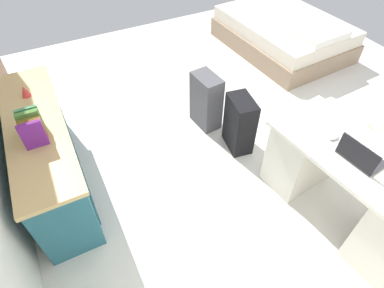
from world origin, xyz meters
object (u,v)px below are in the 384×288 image
(bed, at_px, (283,34))
(computer_mouse, at_px, (334,137))
(desk, at_px, (347,186))
(suitcase_spare_grey, at_px, (206,101))
(laptop, at_px, (360,156))
(figurine_small, at_px, (25,91))
(suitcase_black, at_px, (240,124))
(credenza, at_px, (49,155))

(bed, height_order, computer_mouse, computer_mouse)
(desk, xyz_separation_m, suitcase_spare_grey, (1.63, 0.46, -0.07))
(desk, relative_size, laptop, 4.52)
(laptop, height_order, figurine_small, laptop)
(bed, relative_size, figurine_small, 18.01)
(figurine_small, bearing_deg, bed, -79.37)
(suitcase_black, bearing_deg, figurine_small, 75.65)
(desk, bearing_deg, bed, -28.95)
(credenza, height_order, bed, credenza)
(suitcase_spare_grey, relative_size, computer_mouse, 6.52)
(suitcase_spare_grey, height_order, computer_mouse, computer_mouse)
(computer_mouse, bearing_deg, laptop, 170.98)
(figurine_small, bearing_deg, laptop, -132.62)
(bed, relative_size, computer_mouse, 19.81)
(suitcase_black, bearing_deg, bed, -40.60)
(suitcase_black, bearing_deg, suitcase_spare_grey, 24.98)
(credenza, xyz_separation_m, bed, (1.12, -3.65, -0.14))
(suitcase_spare_grey, bearing_deg, figurine_small, 73.68)
(suitcase_spare_grey, xyz_separation_m, laptop, (-1.62, -0.40, 0.48))
(suitcase_spare_grey, xyz_separation_m, figurine_small, (0.33, 1.73, 0.50))
(suitcase_spare_grey, height_order, laptop, laptop)
(desk, height_order, credenza, credenza)
(desk, xyz_separation_m, suitcase_black, (1.14, 0.33, -0.08))
(suitcase_black, relative_size, figurine_small, 5.68)
(suitcase_black, height_order, laptop, laptop)
(desk, distance_m, figurine_small, 2.97)
(figurine_small, bearing_deg, desk, -131.82)
(suitcase_spare_grey, bearing_deg, laptop, -171.70)
(desk, relative_size, bed, 0.76)
(credenza, bearing_deg, laptop, -125.65)
(desk, distance_m, computer_mouse, 0.46)
(laptop, bearing_deg, computer_mouse, -2.70)
(suitcase_black, xyz_separation_m, figurine_small, (0.82, 1.86, 0.51))
(bed, relative_size, suitcase_spare_grey, 3.04)
(bed, height_order, figurine_small, figurine_small)
(bed, distance_m, suitcase_spare_grey, 2.18)
(desk, relative_size, suitcase_spare_grey, 2.31)
(suitcase_spare_grey, distance_m, laptop, 1.74)
(suitcase_black, bearing_deg, desk, -154.73)
(credenza, distance_m, computer_mouse, 2.51)
(laptop, distance_m, computer_mouse, 0.27)
(bed, xyz_separation_m, computer_mouse, (-2.38, 1.51, 0.52))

